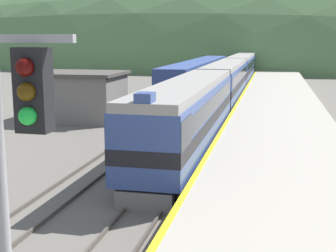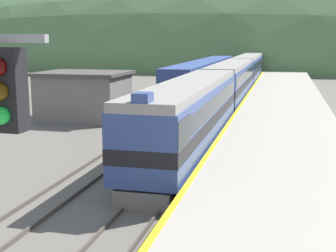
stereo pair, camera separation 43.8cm
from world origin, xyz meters
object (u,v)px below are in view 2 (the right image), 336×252
object	(u,v)px
express_train_lead_car	(190,114)
carriage_third	(248,69)
carriage_second	(232,82)
carriage_fourth	(257,62)
siding_train	(205,77)

from	to	relation	value
express_train_lead_car	carriage_third	xyz separation A→B (m)	(0.00, 42.94, -0.01)
express_train_lead_car	carriage_second	world-z (taller)	express_train_lead_car
carriage_fourth	siding_train	xyz separation A→B (m)	(-3.87, -36.06, -0.20)
carriage_third	express_train_lead_car	bearing A→B (deg)	-90.00
express_train_lead_car	siding_train	distance (m)	28.81
carriage_third	carriage_fourth	bearing A→B (deg)	90.00
carriage_fourth	siding_train	distance (m)	36.27
express_train_lead_car	carriage_second	distance (m)	21.27
carriage_second	siding_train	distance (m)	8.25
carriage_second	carriage_third	world-z (taller)	same
express_train_lead_car	siding_train	bearing A→B (deg)	97.73
carriage_second	carriage_third	bearing A→B (deg)	90.00
siding_train	carriage_third	bearing A→B (deg)	74.93
carriage_second	carriage_third	xyz separation A→B (m)	(0.00, 21.67, 0.00)
express_train_lead_car	carriage_third	size ratio (longest dim) A/B	0.94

